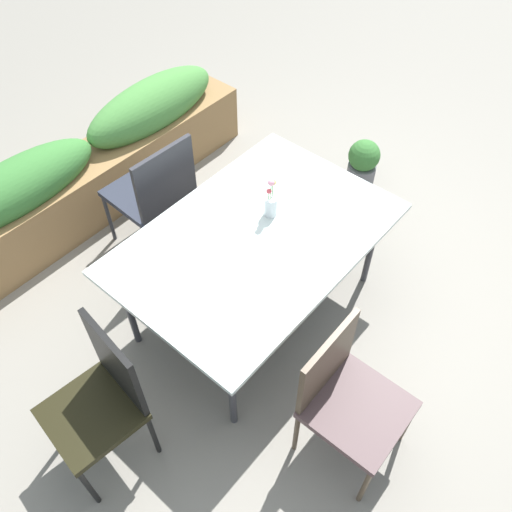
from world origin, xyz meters
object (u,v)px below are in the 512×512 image
at_px(chair_far_side, 155,190).
at_px(chair_end_left, 102,396).
at_px(dining_table, 256,241).
at_px(planter_box, 97,165).
at_px(flower_vase, 271,202).
at_px(chair_near_left, 347,394).
at_px(potted_plant, 363,163).

distance_m(chair_far_side, chair_end_left, 1.51).
relative_size(dining_table, planter_box, 0.60).
height_order(flower_vase, planter_box, flower_vase).
bearing_deg(chair_near_left, planter_box, -99.35).
xyz_separation_m(chair_far_side, chair_near_left, (-0.38, -1.83, -0.04)).
bearing_deg(planter_box, chair_near_left, -98.75).
height_order(chair_end_left, planter_box, chair_end_left).
height_order(chair_far_side, flower_vase, flower_vase).
xyz_separation_m(dining_table, chair_near_left, (-0.37, -0.92, -0.18)).
xyz_separation_m(chair_near_left, flower_vase, (0.57, 0.97, 0.32)).
xyz_separation_m(chair_end_left, flower_vase, (1.38, 0.06, 0.28)).
bearing_deg(chair_far_side, dining_table, -88.41).
bearing_deg(chair_far_side, chair_near_left, -99.58).
distance_m(chair_far_side, flower_vase, 0.92).
relative_size(chair_end_left, chair_near_left, 1.09).
bearing_deg(potted_plant, chair_near_left, -150.16).
xyz_separation_m(flower_vase, potted_plant, (1.32, 0.11, -0.60)).
xyz_separation_m(chair_end_left, potted_plant, (2.70, 0.17, -0.31)).
xyz_separation_m(chair_far_side, planter_box, (0.01, 0.69, -0.16)).
height_order(dining_table, chair_far_side, chair_far_side).
height_order(dining_table, potted_plant, dining_table).
bearing_deg(planter_box, dining_table, -90.59).
relative_size(dining_table, potted_plant, 3.82).
bearing_deg(flower_vase, potted_plant, 4.86).
relative_size(chair_far_side, flower_vase, 3.44).
xyz_separation_m(flower_vase, planter_box, (-0.18, 1.55, -0.45)).
bearing_deg(chair_far_side, chair_end_left, -140.19).
distance_m(dining_table, chair_near_left, 1.01).
xyz_separation_m(dining_table, flower_vase, (0.19, 0.05, 0.14)).
relative_size(dining_table, chair_end_left, 1.71).
bearing_deg(chair_end_left, dining_table, -82.71).
distance_m(chair_near_left, flower_vase, 1.17).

